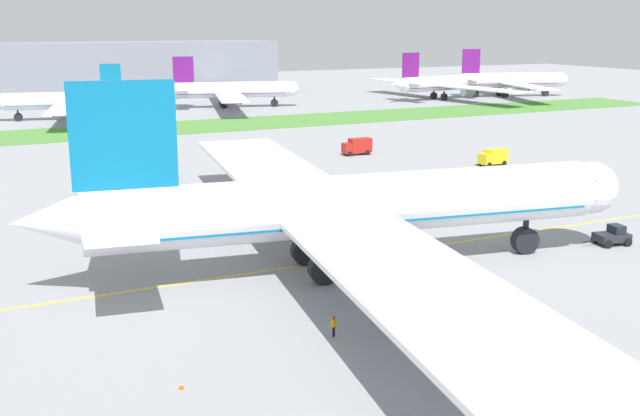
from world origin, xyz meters
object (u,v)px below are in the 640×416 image
object	(u,v)px
traffic_cone_port_wing	(181,385)
service_truck_fuel_bowser	(493,157)
airliner_foreground	(345,207)
pushback_tug	(613,236)
parked_airliner_far_left	(65,101)
service_truck_baggage_loader	(357,146)
parked_airliner_far_right	(444,83)
ground_crew_wingwalker_port	(334,324)
parked_airliner_far_centre	(230,90)
parked_airliner_far_outer	(509,81)
ground_crew_marshaller_front	(553,346)

from	to	relation	value
traffic_cone_port_wing	service_truck_fuel_bowser	bearing A→B (deg)	38.63
airliner_foreground	pushback_tug	size ratio (longest dim) A/B	17.62
airliner_foreground	parked_airliner_far_left	size ratio (longest dim) A/B	1.75
traffic_cone_port_wing	service_truck_fuel_bowser	distance (m)	91.22
service_truck_baggage_loader	pushback_tug	bearing A→B (deg)	-93.06
service_truck_baggage_loader	parked_airliner_far_right	distance (m)	112.15
ground_crew_wingwalker_port	traffic_cone_port_wing	size ratio (longest dim) A/B	2.97
pushback_tug	parked_airliner_far_left	bearing A→B (deg)	104.52
service_truck_baggage_loader	parked_airliner_far_left	bearing A→B (deg)	117.18
service_truck_fuel_bowser	parked_airliner_far_right	distance (m)	118.83
airliner_foreground	parked_airliner_far_right	distance (m)	179.67
pushback_tug	parked_airliner_far_centre	distance (m)	153.55
traffic_cone_port_wing	pushback_tug	bearing A→B (deg)	13.49
service_truck_baggage_loader	parked_airliner_far_left	distance (m)	89.02
parked_airliner_far_left	parked_airliner_far_centre	bearing A→B (deg)	11.41
pushback_tug	ground_crew_wingwalker_port	world-z (taller)	pushback_tug
pushback_tug	traffic_cone_port_wing	xyz separation A→B (m)	(-52.32, -12.55, -0.71)
parked_airliner_far_left	parked_airliner_far_outer	bearing A→B (deg)	0.35
traffic_cone_port_wing	parked_airliner_far_left	size ratio (longest dim) A/B	0.01
service_truck_baggage_loader	traffic_cone_port_wing	bearing A→B (deg)	-125.90
pushback_tug	service_truck_fuel_bowser	size ratio (longest dim) A/B	1.05
pushback_tug	ground_crew_marshaller_front	world-z (taller)	pushback_tug
ground_crew_marshaller_front	parked_airliner_far_centre	xyz separation A→B (m)	(36.95, 173.00, 4.01)
airliner_foreground	ground_crew_marshaller_front	world-z (taller)	airliner_foreground
airliner_foreground	ground_crew_wingwalker_port	xyz separation A→B (m)	(-8.41, -14.14, -5.40)
airliner_foreground	ground_crew_marshaller_front	distance (m)	25.63
ground_crew_marshaller_front	traffic_cone_port_wing	xyz separation A→B (m)	(-25.48, 7.28, -0.69)
traffic_cone_port_wing	parked_airliner_far_left	xyz separation A→B (m)	(15.12, 156.16, 4.43)
service_truck_fuel_bowser	parked_airliner_far_right	xyz separation A→B (m)	(61.27, 101.76, 3.59)
ground_crew_wingwalker_port	parked_airliner_far_outer	size ratio (longest dim) A/B	0.03
airliner_foreground	traffic_cone_port_wing	world-z (taller)	airliner_foreground
pushback_tug	parked_airliner_far_outer	xyz separation A→B (m)	(104.83, 144.47, 4.33)
ground_crew_wingwalker_port	pushback_tug	bearing A→B (deg)	13.26
service_truck_baggage_loader	ground_crew_wingwalker_port	bearing A→B (deg)	-120.06
service_truck_fuel_bowser	parked_airliner_far_right	size ratio (longest dim) A/B	0.08
parked_airliner_far_outer	airliner_foreground	bearing A→B (deg)	-134.18
ground_crew_wingwalker_port	parked_airliner_far_right	world-z (taller)	parked_airliner_far_right
ground_crew_wingwalker_port	service_truck_fuel_bowser	world-z (taller)	service_truck_fuel_bowser
ground_crew_wingwalker_port	traffic_cone_port_wing	distance (m)	13.52
traffic_cone_port_wing	parked_airliner_far_outer	world-z (taller)	parked_airliner_far_outer
ground_crew_marshaller_front	parked_airliner_far_outer	distance (m)	210.59
parked_airliner_far_centre	airliner_foreground	bearing A→B (deg)	-105.43
ground_crew_wingwalker_port	traffic_cone_port_wing	xyz separation A→B (m)	(-13.09, -3.30, -0.77)
airliner_foreground	ground_crew_wingwalker_port	size ratio (longest dim) A/B	56.64
pushback_tug	parked_airliner_far_centre	xyz separation A→B (m)	(10.12, 153.17, 3.99)
parked_airliner_far_left	traffic_cone_port_wing	bearing A→B (deg)	-95.53
ground_crew_wingwalker_port	service_truck_fuel_bowser	size ratio (longest dim) A/B	0.33
ground_crew_marshaller_front	airliner_foreground	bearing A→B (deg)	99.14
service_truck_baggage_loader	parked_airliner_far_centre	distance (m)	89.01
ground_crew_wingwalker_port	parked_airliner_far_right	bearing A→B (deg)	52.45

